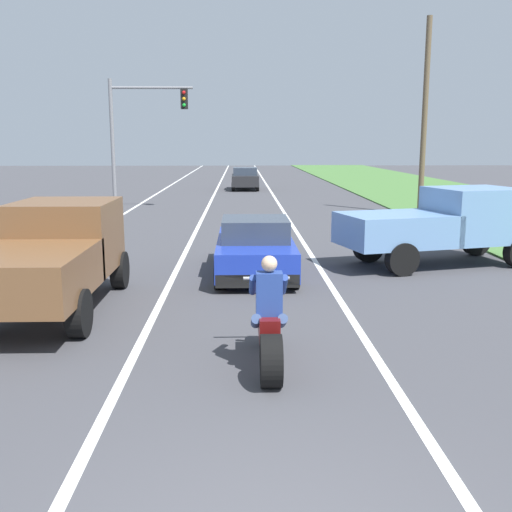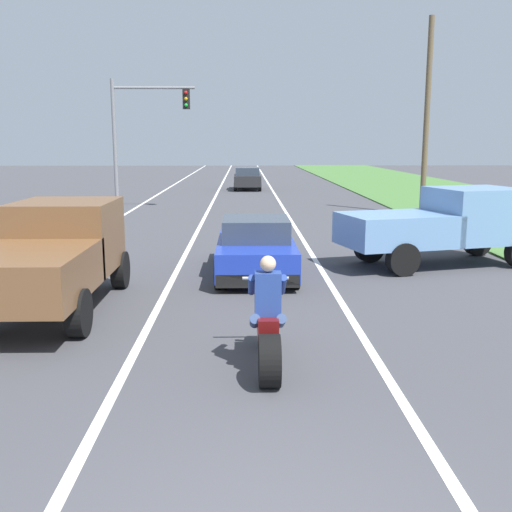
{
  "view_description": "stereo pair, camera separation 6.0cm",
  "coord_description": "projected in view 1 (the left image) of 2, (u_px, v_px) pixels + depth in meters",
  "views": [
    {
      "loc": [
        -0.2,
        -3.66,
        3.12
      ],
      "look_at": [
        0.09,
        7.45,
        1.0
      ],
      "focal_mm": 41.66,
      "sensor_mm": 36.0,
      "label": 1
    },
    {
      "loc": [
        -0.14,
        -3.66,
        3.12
      ],
      "look_at": [
        0.09,
        7.45,
        1.0
      ],
      "focal_mm": 41.66,
      "sensor_mm": 36.0,
      "label": 2
    }
  ],
  "objects": [
    {
      "name": "lane_stripe_left_solid",
      "position": [
        110.0,
        222.0,
        23.68
      ],
      "size": [
        0.14,
        120.0,
        0.01
      ],
      "primitive_type": "cube",
      "color": "white",
      "rests_on": "ground"
    },
    {
      "name": "lane_stripe_right_solid",
      "position": [
        290.0,
        222.0,
        23.87
      ],
      "size": [
        0.14,
        120.0,
        0.01
      ],
      "primitive_type": "cube",
      "color": "white",
      "rests_on": "ground"
    },
    {
      "name": "lane_stripe_centre_dashed",
      "position": [
        200.0,
        222.0,
        23.78
      ],
      "size": [
        0.14,
        120.0,
        0.01
      ],
      "primitive_type": "cube",
      "color": "white",
      "rests_on": "ground"
    },
    {
      "name": "motorcycle_with_rider",
      "position": [
        269.0,
        328.0,
        8.23
      ],
      "size": [
        0.7,
        2.21,
        1.62
      ],
      "color": "black",
      "rests_on": "ground"
    },
    {
      "name": "sports_car_blue",
      "position": [
        255.0,
        248.0,
        14.31
      ],
      "size": [
        1.84,
        4.3,
        1.37
      ],
      "color": "#1E38B2",
      "rests_on": "ground"
    },
    {
      "name": "pickup_truck_left_lane_brown",
      "position": [
        53.0,
        253.0,
        11.07
      ],
      "size": [
        2.02,
        4.8,
        1.98
      ],
      "color": "brown",
      "rests_on": "ground"
    },
    {
      "name": "pickup_truck_right_shoulder_light_blue",
      "position": [
        442.0,
        222.0,
        15.26
      ],
      "size": [
        5.14,
        3.14,
        1.98
      ],
      "color": "#6B93C6",
      "rests_on": "ground"
    },
    {
      "name": "traffic_light_mast_near",
      "position": [
        137.0,
        125.0,
        27.41
      ],
      "size": [
        3.85,
        0.34,
        6.0
      ],
      "color": "gray",
      "rests_on": "ground"
    },
    {
      "name": "utility_pole_roadside",
      "position": [
        424.0,
        118.0,
        25.59
      ],
      "size": [
        0.24,
        0.24,
        8.36
      ],
      "primitive_type": "cylinder",
      "color": "brown",
      "rests_on": "ground"
    },
    {
      "name": "distant_car_far_ahead",
      "position": [
        245.0,
        178.0,
        40.01
      ],
      "size": [
        1.8,
        4.0,
        1.5
      ],
      "color": "#262628",
      "rests_on": "ground"
    }
  ]
}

